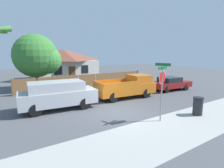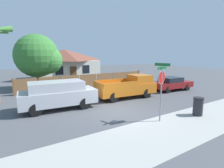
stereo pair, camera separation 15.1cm
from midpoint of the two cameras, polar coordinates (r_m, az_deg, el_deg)
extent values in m
plane|color=#4C4F54|center=(11.22, 2.31, -8.94)|extent=(80.00, 80.00, 0.00)
cube|color=#A3A39E|center=(8.72, 16.40, -14.97)|extent=(36.00, 3.20, 0.01)
cube|color=brown|center=(17.40, -26.01, -0.74)|extent=(1.95, 0.06, 1.45)
cube|color=brown|center=(17.73, -19.48, -0.13)|extent=(1.95, 0.06, 1.45)
cube|color=brown|center=(18.28, -13.27, 0.45)|extent=(1.95, 0.06, 1.45)
cube|color=brown|center=(19.03, -7.48, 0.99)|extent=(1.95, 0.06, 1.45)
cube|color=brown|center=(19.96, -2.19, 1.47)|extent=(1.95, 0.06, 1.45)
cube|color=brown|center=(21.05, 2.60, 1.90)|extent=(1.95, 0.06, 1.45)
cube|color=brown|center=(22.27, 6.90, 2.27)|extent=(1.95, 0.06, 1.45)
cube|color=brown|center=(17.32, -29.35, -0.88)|extent=(0.12, 0.12, 1.55)
cube|color=brown|center=(22.92, 8.87, 2.56)|extent=(0.12, 0.12, 1.55)
cube|color=beige|center=(26.80, -14.90, 4.59)|extent=(8.09, 6.86, 2.69)
pyramid|color=brown|center=(26.71, -15.10, 9.16)|extent=(8.74, 7.41, 1.59)
cube|color=black|center=(22.97, -16.62, 4.25)|extent=(1.00, 0.04, 1.10)
cube|color=black|center=(24.21, -8.29, 4.81)|extent=(1.00, 0.04, 1.10)
cube|color=brown|center=(23.58, -12.30, 3.20)|extent=(0.90, 0.04, 2.00)
cylinder|color=brown|center=(19.50, -22.65, 1.04)|extent=(0.40, 0.40, 1.80)
sphere|color=#387A33|center=(19.31, -23.15, 8.46)|extent=(4.32, 4.32, 4.32)
sphere|color=#3C8437|center=(18.98, -19.87, 7.34)|extent=(2.81, 2.81, 2.81)
cone|color=#428438|center=(15.22, -30.92, 14.58)|extent=(0.44, 1.81, 0.71)
cube|color=#B7B7BC|center=(12.03, -16.62, -4.07)|extent=(4.98, 2.34, 0.89)
cube|color=#B7B7BC|center=(11.86, -17.36, -0.63)|extent=(3.52, 2.06, 0.59)
cube|color=black|center=(12.22, -9.95, -0.03)|extent=(0.22, 1.67, 0.50)
cylinder|color=black|center=(13.26, -10.83, -4.47)|extent=(0.76, 0.22, 0.76)
cylinder|color=black|center=(11.70, -8.50, -6.30)|extent=(0.76, 0.22, 0.76)
cylinder|color=black|center=(12.79, -23.85, -5.67)|extent=(0.76, 0.22, 0.76)
cylinder|color=black|center=(11.17, -23.31, -7.79)|extent=(0.76, 0.22, 0.76)
cube|color=orange|center=(14.47, 4.80, -1.47)|extent=(5.13, 2.32, 0.84)
cube|color=orange|center=(15.11, 9.26, 1.77)|extent=(1.75, 1.86, 0.65)
cube|color=orange|center=(14.72, 0.21, 1.00)|extent=(3.12, 0.37, 0.29)
cube|color=orange|center=(13.19, 3.74, -0.04)|extent=(3.12, 0.37, 0.29)
cube|color=orange|center=(13.25, -4.20, 0.00)|extent=(0.25, 1.77, 0.29)
cylinder|color=black|center=(16.06, 7.92, -1.87)|extent=(0.78, 0.22, 0.78)
cylinder|color=black|center=(14.77, 11.57, -2.99)|extent=(0.78, 0.22, 0.78)
cylinder|color=black|center=(14.54, -2.12, -3.00)|extent=(0.78, 0.22, 0.78)
cylinder|color=black|center=(13.11, 0.92, -4.41)|extent=(0.78, 0.22, 0.78)
cube|color=maroon|center=(18.51, 19.13, -0.11)|extent=(4.33, 2.17, 0.56)
cube|color=black|center=(18.31, 18.85, 1.41)|extent=(2.07, 1.78, 0.46)
cylinder|color=black|center=(20.02, 20.05, -0.22)|extent=(0.67, 0.22, 0.67)
cylinder|color=black|center=(19.00, 23.50, -0.94)|extent=(0.67, 0.22, 0.67)
cylinder|color=black|center=(18.22, 14.47, -0.87)|extent=(0.67, 0.22, 0.67)
cylinder|color=black|center=(17.10, 17.95, -1.72)|extent=(0.67, 0.22, 0.67)
cylinder|color=gray|center=(9.65, 16.10, -3.83)|extent=(0.07, 0.07, 2.78)
cylinder|color=red|center=(9.47, 16.38, 2.08)|extent=(0.65, 0.20, 0.67)
cylinder|color=white|center=(9.47, 16.39, 2.08)|extent=(0.69, 0.20, 0.71)
cube|color=#19602D|center=(9.42, 16.52, 5.01)|extent=(0.92, 0.27, 0.15)
cube|color=#19602D|center=(9.41, 16.58, 6.11)|extent=(0.25, 0.83, 0.15)
cylinder|color=#28282D|center=(11.62, 26.60, -6.76)|extent=(0.55, 0.55, 1.00)
cylinder|color=black|center=(11.48, 26.81, -4.17)|extent=(0.59, 0.59, 0.08)
camera|label=1|loc=(0.08, -89.63, 0.06)|focal=28.00mm
camera|label=2|loc=(0.08, 90.37, -0.06)|focal=28.00mm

